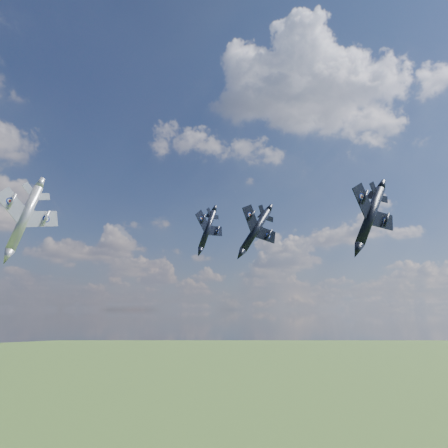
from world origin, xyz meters
TOP-DOWN VIEW (x-y plane):
  - jet_lead_navy at (6.62, 12.50)m, footprint 9.49×13.16m
  - jet_right_navy at (20.94, -0.27)m, footprint 13.62×17.77m
  - jet_high_navy at (13.43, 35.06)m, footprint 11.42×14.34m
  - jet_left_silver at (-28.01, 19.99)m, footprint 11.02×13.87m

SIDE VIEW (x-z plane):
  - jet_left_silver at x=-28.01m, z-range 77.53..82.95m
  - jet_lead_navy at x=6.62m, z-range 77.71..85.34m
  - jet_right_navy at x=20.94m, z-range 79.20..88.39m
  - jet_high_navy at x=13.43m, z-range 82.52..88.83m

